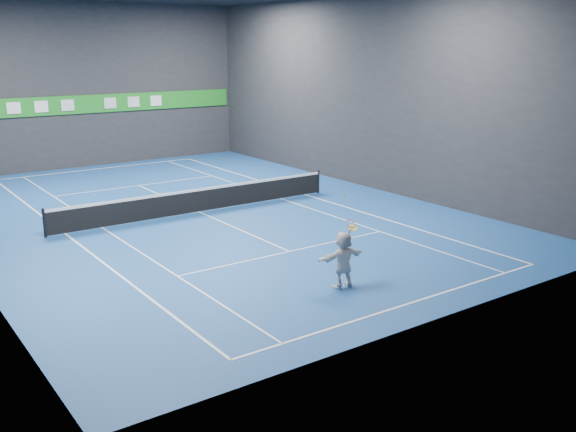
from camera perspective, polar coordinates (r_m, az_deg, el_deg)
ground at (r=26.71m, az=-7.85°, el=0.34°), size 26.00×26.00×0.00m
wall_back at (r=37.96m, az=-17.43°, el=10.99°), size 18.00×0.10×9.00m
wall_front at (r=15.64m, az=14.40°, el=6.51°), size 18.00×0.10×9.00m
wall_right at (r=31.11m, az=6.95°, el=10.83°), size 0.10×26.00×9.00m
baseline_near at (r=17.54m, az=10.69°, el=-7.66°), size 10.98×0.08×0.01m
baseline_far at (r=37.45m, az=-16.36°, el=4.07°), size 10.98×0.08×0.01m
sideline_doubles_left at (r=24.78m, az=-19.16°, el=-1.52°), size 0.08×23.78×0.01m
sideline_doubles_right at (r=29.56m, az=1.61°, el=1.89°), size 0.08×23.78×0.01m
sideline_singles_left at (r=25.17m, az=-16.16°, el=-1.03°), size 0.06×23.78×0.01m
sideline_singles_right at (r=28.77m, az=-0.59°, el=1.54°), size 0.06×23.78×0.01m
service_line_near at (r=21.45m, az=0.14°, el=-3.17°), size 8.23×0.06×0.01m
service_line_far at (r=32.39m, az=-13.12°, el=2.66°), size 8.23×0.06×0.01m
center_service_line at (r=26.71m, az=-7.85°, el=0.34°), size 0.06×12.80×0.01m
player at (r=18.20m, az=4.93°, el=-3.86°), size 1.54×0.55×1.64m
tennis_ball at (r=17.63m, az=5.01°, el=1.88°), size 0.07×0.07×0.07m
tennis_net at (r=26.58m, az=-7.89°, el=1.46°), size 12.50×0.10×1.07m
sponsor_banner at (r=37.97m, az=-17.28°, el=9.48°), size 17.64×0.11×1.00m
tennis_racket at (r=18.15m, az=5.59°, el=-0.94°), size 0.49×0.38×0.70m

